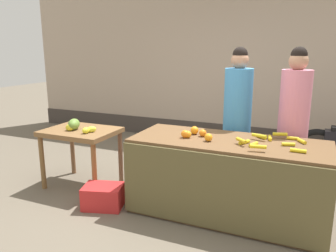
{
  "coord_description": "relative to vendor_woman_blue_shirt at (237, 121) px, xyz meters",
  "views": [
    {
      "loc": [
        1.26,
        -3.35,
        1.79
      ],
      "look_at": [
        -0.26,
        0.15,
        0.89
      ],
      "focal_mm": 35.38,
      "sensor_mm": 36.0,
      "label": 1
    }
  ],
  "objects": [
    {
      "name": "produce_crate",
      "position": [
        -1.27,
        -1.09,
        -0.78
      ],
      "size": [
        0.51,
        0.43,
        0.26
      ],
      "primitive_type": "cube",
      "rotation": [
        0.0,
        0.0,
        0.29
      ],
      "color": "red",
      "rests_on": "ground"
    },
    {
      "name": "vendor_woman_blue_shirt",
      "position": [
        0.0,
        0.0,
        0.0
      ],
      "size": [
        0.34,
        0.34,
        1.81
      ],
      "color": "#33333D",
      "rests_on": "ground"
    },
    {
      "name": "side_table_wooden",
      "position": [
        -1.88,
        -0.66,
        -0.26
      ],
      "size": [
        0.91,
        0.69,
        0.77
      ],
      "color": "brown",
      "rests_on": "ground"
    },
    {
      "name": "mango_papaya_pile",
      "position": [
        -1.93,
        -0.69,
        -0.09
      ],
      "size": [
        0.56,
        0.4,
        0.14
      ],
      "color": "yellow",
      "rests_on": "side_table_wooden"
    },
    {
      "name": "vendor_woman_pink_shirt",
      "position": [
        0.65,
        -0.02,
        0.0
      ],
      "size": [
        0.34,
        0.34,
        1.81
      ],
      "color": "#33333D",
      "rests_on": "ground"
    },
    {
      "name": "orange_pile",
      "position": [
        -0.3,
        -0.69,
        -0.03
      ],
      "size": [
        0.36,
        0.3,
        0.09
      ],
      "color": "orange",
      "rests_on": "fruit_stall_counter"
    },
    {
      "name": "banana_bunch_pile",
      "position": [
        0.47,
        -0.62,
        -0.04
      ],
      "size": [
        0.67,
        0.64,
        0.07
      ],
      "color": "gold",
      "rests_on": "fruit_stall_counter"
    },
    {
      "name": "ground_plane",
      "position": [
        -0.45,
        -0.66,
        -0.91
      ],
      "size": [
        24.0,
        24.0,
        0.0
      ],
      "primitive_type": "plane",
      "color": "#665B4C"
    },
    {
      "name": "produce_sack",
      "position": [
        -1.17,
        0.22,
        -0.64
      ],
      "size": [
        0.43,
        0.45,
        0.53
      ],
      "primitive_type": "ellipsoid",
      "rotation": [
        0.0,
        0.0,
        1.13
      ],
      "color": "tan",
      "rests_on": "ground"
    },
    {
      "name": "market_wall_back",
      "position": [
        -0.45,
        2.21,
        0.66
      ],
      "size": [
        9.16,
        0.23,
        3.21
      ],
      "color": "tan",
      "rests_on": "ground"
    },
    {
      "name": "fruit_stall_counter",
      "position": [
        0.06,
        -0.68,
        -0.49
      ],
      "size": [
        2.06,
        0.86,
        0.84
      ],
      "color": "brown",
      "rests_on": "ground"
    }
  ]
}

